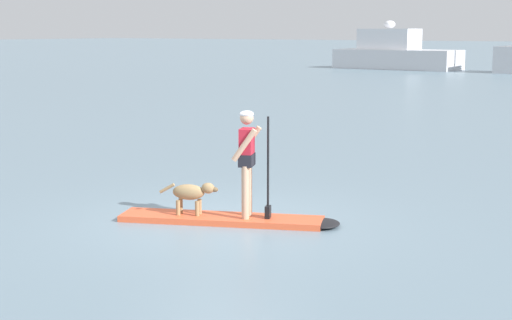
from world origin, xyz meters
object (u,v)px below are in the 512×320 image
Objects in this scene: dog at (192,193)px; paddleboard at (235,219)px; person_paddler at (248,156)px; moored_boat_far_port at (395,54)px.

paddleboard is at bearing 24.04° from dog.
person_paddler is 52.88m from moored_boat_far_port.
dog is (-0.87, -0.39, -0.65)m from person_paddler.
paddleboard is at bearing -67.53° from moored_boat_far_port.
person_paddler is at bearing 24.04° from paddleboard.
dog is 52.91m from moored_boat_far_port.
person_paddler is 0.18× the size of moored_boat_far_port.
dog is 0.10× the size of moored_boat_far_port.
person_paddler reaches higher than dog.
paddleboard is 0.36× the size of moored_boat_far_port.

